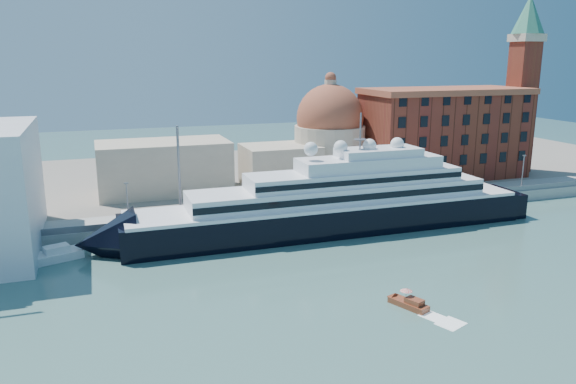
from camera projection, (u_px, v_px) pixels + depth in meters
name	position (u px, v px, depth m)	size (l,w,h in m)	color
ground	(345.00, 278.00, 86.17)	(400.00, 400.00, 0.00)	#3D6A66
quay	(277.00, 213.00, 117.11)	(180.00, 10.00, 2.50)	gray
land	(231.00, 176.00, 154.82)	(260.00, 72.00, 2.00)	slate
quay_fence	(284.00, 210.00, 112.54)	(180.00, 0.10, 1.20)	slate
superyacht	(318.00, 209.00, 107.72)	(89.16, 12.36, 26.65)	black
service_barge	(47.00, 257.00, 92.88)	(12.34, 7.56, 2.63)	white
water_taxi	(409.00, 303.00, 76.04)	(3.92, 5.97, 2.70)	maroon
warehouse	(444.00, 132.00, 147.23)	(43.00, 19.00, 23.25)	maroon
campanile	(523.00, 73.00, 151.34)	(8.40, 8.40, 47.00)	maroon
church	(272.00, 149.00, 138.65)	(66.00, 18.00, 25.50)	beige
lamp_posts	(218.00, 179.00, 109.47)	(120.80, 2.40, 18.00)	slate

